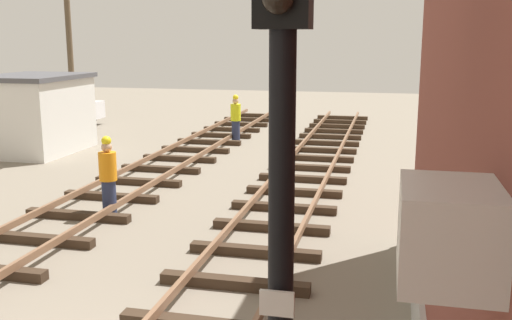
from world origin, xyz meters
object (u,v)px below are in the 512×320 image
object	(u,v)px
control_hut	(35,113)
utility_pole_far	(69,32)
track_worker_distant	(108,177)
parked_car_white	(55,106)
signal_mast	(281,154)
track_worker_foreground	(236,119)

from	to	relation	value
control_hut	utility_pole_far	size ratio (longest dim) A/B	0.47
control_hut	utility_pole_far	world-z (taller)	utility_pole_far
control_hut	track_worker_distant	xyz separation A→B (m)	(6.15, -6.60, -0.46)
track_worker_distant	parked_car_white	bearing A→B (deg)	125.78
control_hut	parked_car_white	distance (m)	6.86
parked_car_white	track_worker_distant	bearing A→B (deg)	-54.22
parked_car_white	control_hut	bearing A→B (deg)	-63.75
control_hut	track_worker_distant	size ratio (longest dim) A/B	2.03
control_hut	parked_car_white	size ratio (longest dim) A/B	0.90
track_worker_distant	utility_pole_far	bearing A→B (deg)	123.30
utility_pole_far	track_worker_distant	world-z (taller)	utility_pole_far
signal_mast	control_hut	bearing A→B (deg)	128.40
track_worker_distant	track_worker_foreground	bearing A→B (deg)	88.42
signal_mast	control_hut	xyz separation A→B (m)	(-11.64, 14.68, -1.87)
utility_pole_far	track_worker_foreground	size ratio (longest dim) A/B	4.35
utility_pole_far	track_worker_distant	distance (m)	13.14
control_hut	track_worker_distant	distance (m)	9.03
control_hut	parked_car_white	xyz separation A→B (m)	(-3.03, 6.14, -0.49)
signal_mast	parked_car_white	bearing A→B (deg)	125.16
parked_car_white	track_worker_foreground	world-z (taller)	track_worker_foreground
parked_car_white	track_worker_foreground	bearing A→B (deg)	-15.24
signal_mast	track_worker_distant	xyz separation A→B (m)	(-5.49, 8.08, -2.33)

